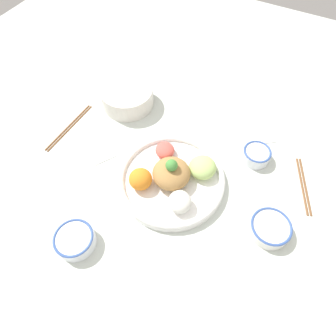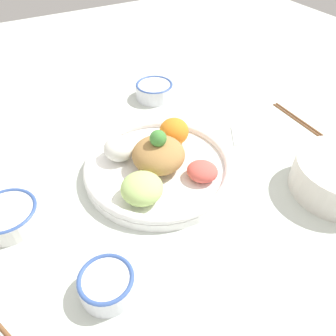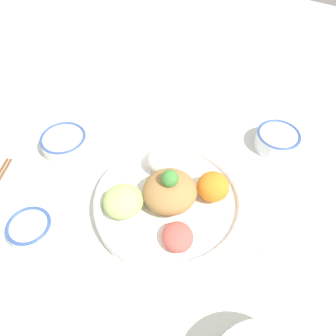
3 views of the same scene
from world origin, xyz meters
The scene contains 6 objects.
ground_plane centered at (0.00, 0.00, 0.00)m, with size 2.40×2.40×0.00m, color silver.
salad_platter centered at (0.00, -0.01, 0.03)m, with size 0.33×0.33×0.12m.
sauce_bowl_red centered at (0.21, -0.21, 0.02)m, with size 0.09×0.09×0.04m.
rice_bowl_blue centered at (-0.01, -0.32, 0.02)m, with size 0.11×0.11×0.04m.
sauce_bowl_dark centered at (-0.30, 0.14, 0.03)m, with size 0.11×0.11×0.05m.
serving_spoon_extra centered at (-0.06, 0.25, 0.00)m, with size 0.12×0.09×0.01m.
Camera 3 is at (0.35, 0.20, 0.62)m, focal length 35.00 mm.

